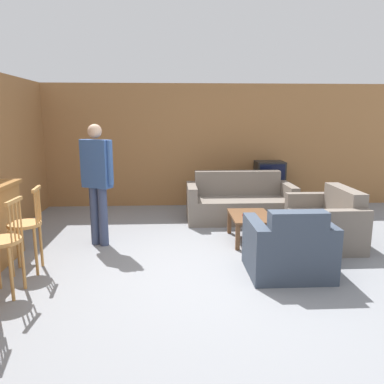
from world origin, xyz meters
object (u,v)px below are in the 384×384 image
(armchair_near, at_px, (289,250))
(coffee_table, at_px, (250,219))
(loveseat_right, at_px, (326,223))
(book_on_table, at_px, (249,216))
(couch_far, at_px, (239,203))
(tv_unit, at_px, (268,196))
(person_by_window, at_px, (97,178))
(tv, at_px, (269,173))
(bar_chair_mid, at_px, (4,247))
(bar_chair_far, at_px, (26,229))

(armchair_near, bearing_deg, coffee_table, 99.21)
(loveseat_right, bearing_deg, book_on_table, 177.88)
(couch_far, xyz_separation_m, tv_unit, (0.78, 0.86, -0.06))
(armchair_near, bearing_deg, tv_unit, 79.71)
(tv_unit, distance_m, person_by_window, 3.88)
(couch_far, height_order, armchair_near, couch_far)
(couch_far, distance_m, tv_unit, 1.16)
(tv_unit, bearing_deg, tv, -90.00)
(armchair_near, relative_size, book_on_table, 5.20)
(bar_chair_mid, relative_size, person_by_window, 0.59)
(armchair_near, relative_size, loveseat_right, 0.74)
(bar_chair_mid, bearing_deg, person_by_window, 66.55)
(loveseat_right, bearing_deg, tv, 98.29)
(person_by_window, bearing_deg, armchair_near, -25.96)
(coffee_table, height_order, tv, tv)
(armchair_near, relative_size, tv_unit, 0.95)
(couch_far, height_order, loveseat_right, couch_far)
(book_on_table, bearing_deg, couch_far, 86.03)
(person_by_window, bearing_deg, book_on_table, -1.07)
(loveseat_right, distance_m, person_by_window, 3.54)
(book_on_table, bearing_deg, bar_chair_far, -162.58)
(book_on_table, distance_m, person_by_window, 2.35)
(coffee_table, relative_size, book_on_table, 4.70)
(couch_far, bearing_deg, coffee_table, -92.02)
(tv_unit, relative_size, person_by_window, 0.57)
(tv, bearing_deg, person_by_window, -145.70)
(coffee_table, xyz_separation_m, book_on_table, (-0.05, -0.10, 0.08))
(tv_unit, relative_size, tv, 1.77)
(tv, bearing_deg, bar_chair_mid, -135.65)
(coffee_table, xyz_separation_m, tv, (0.82, 2.09, 0.41))
(couch_far, relative_size, book_on_table, 10.43)
(couch_far, bearing_deg, tv, 47.88)
(armchair_near, xyz_separation_m, loveseat_right, (0.94, 1.14, -0.00))
(bar_chair_mid, xyz_separation_m, person_by_window, (0.70, 1.61, 0.48))
(couch_far, height_order, tv_unit, couch_far)
(bar_chair_mid, relative_size, bar_chair_far, 1.00)
(bar_chair_far, xyz_separation_m, coffee_table, (3.02, 1.03, -0.20))
(couch_far, xyz_separation_m, person_by_window, (-2.36, -1.28, 0.72))
(tv, distance_m, book_on_table, 2.38)
(person_by_window, bearing_deg, loveseat_right, -1.44)
(loveseat_right, height_order, coffee_table, loveseat_right)
(coffee_table, bearing_deg, bar_chair_mid, -151.12)
(loveseat_right, bearing_deg, person_by_window, 178.56)
(couch_far, xyz_separation_m, book_on_table, (-0.09, -1.33, 0.11))
(couch_far, bearing_deg, tv_unit, 47.98)
(bar_chair_far, distance_m, tv_unit, 4.96)
(bar_chair_far, bearing_deg, tv_unit, 39.10)
(armchair_near, xyz_separation_m, tv_unit, (0.61, 3.38, -0.06))
(couch_far, bearing_deg, bar_chair_mid, -136.62)
(armchair_near, relative_size, coffee_table, 1.11)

